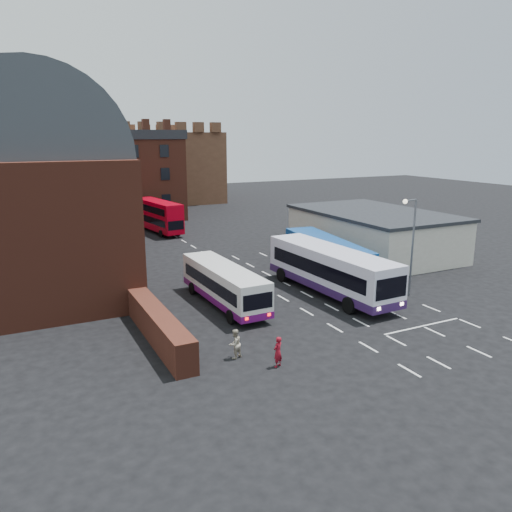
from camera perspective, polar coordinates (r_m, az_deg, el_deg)
name	(u,v)px	position (r m, az deg, el deg)	size (l,w,h in m)	color
ground	(327,324)	(31.86, 8.15, -7.65)	(180.00, 180.00, 0.00)	black
railway_station	(28,184)	(45.46, -24.64, 7.54)	(12.00, 28.00, 16.00)	#602B1E
forecourt_wall	(159,327)	(29.16, -11.05, -7.93)	(1.20, 10.00, 1.80)	#602B1E
cream_building	(373,232)	(50.85, 13.22, 2.68)	(10.40, 16.40, 4.25)	beige
brick_terrace	(97,181)	(71.40, -17.70, 8.18)	(22.00, 10.00, 11.00)	brown
castle_keep	(147,167)	(93.35, -12.38, 9.94)	(22.00, 22.00, 12.00)	brown
bus_white_outbound	(224,282)	(34.52, -3.69, -3.03)	(2.69, 10.04, 2.73)	silver
bus_white_inbound	(330,268)	(37.06, 8.49, -1.33)	(3.54, 12.65, 3.42)	white
bus_blue	(326,255)	(41.64, 8.04, 0.14)	(4.31, 11.90, 3.17)	#0E4490
bus_red_double	(158,216)	(61.50, -11.08, 4.53)	(3.46, 9.79, 3.83)	#B30013
street_lamp	(411,238)	(37.26, 17.30, 1.96)	(1.45, 0.46, 7.21)	slate
pedestrian_red	(278,352)	(25.75, 2.50, -10.89)	(0.59, 0.39, 1.62)	maroon
pedestrian_beige	(235,344)	(26.67, -2.43, -10.00)	(0.78, 0.61, 1.61)	#B0A690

